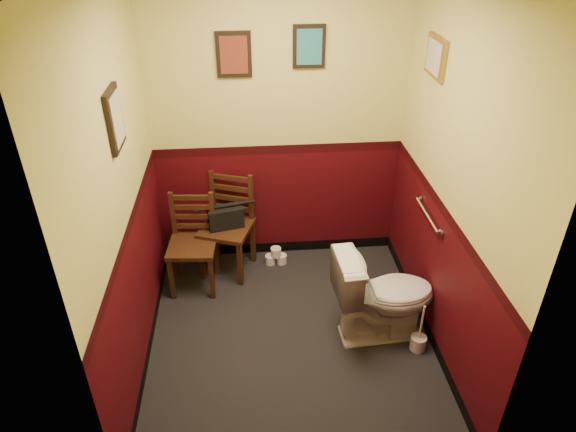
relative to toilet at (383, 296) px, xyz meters
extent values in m
cube|color=black|center=(-0.72, 0.00, -0.39)|extent=(2.20, 2.40, 0.00)
cube|color=#3C070D|center=(-0.72, 1.20, 0.96)|extent=(2.20, 0.00, 2.70)
cube|color=#3C070D|center=(-0.72, -1.20, 0.96)|extent=(2.20, 0.00, 2.70)
cube|color=#3C070D|center=(-1.82, 0.00, 0.96)|extent=(0.00, 2.40, 2.70)
cube|color=#3C070D|center=(0.38, 0.00, 0.96)|extent=(0.00, 2.40, 2.70)
cylinder|color=silver|center=(0.35, 0.25, 0.56)|extent=(0.03, 0.50, 0.03)
cylinder|color=silver|center=(0.37, 0.00, 0.56)|extent=(0.02, 0.06, 0.06)
cylinder|color=silver|center=(0.37, 0.50, 0.56)|extent=(0.02, 0.06, 0.06)
cube|color=black|center=(-1.07, 1.18, 1.56)|extent=(0.28, 0.03, 0.36)
cube|color=maroon|center=(-1.07, 1.16, 1.56)|extent=(0.22, 0.01, 0.30)
cube|color=black|center=(-0.47, 1.18, 1.61)|extent=(0.26, 0.03, 0.34)
cube|color=teal|center=(-0.47, 1.16, 1.61)|extent=(0.20, 0.01, 0.28)
cube|color=black|center=(-1.80, 0.10, 1.46)|extent=(0.03, 0.30, 0.38)
cube|color=#B9B391|center=(-1.79, 0.10, 1.46)|extent=(0.01, 0.24, 0.31)
cube|color=olive|center=(0.36, 0.60, 1.66)|extent=(0.03, 0.34, 0.28)
cube|color=#B9B391|center=(0.35, 0.60, 1.66)|extent=(0.01, 0.28, 0.22)
imported|color=white|center=(0.00, 0.00, 0.00)|extent=(0.82, 0.50, 0.78)
cylinder|color=silver|center=(0.26, -0.20, -0.33)|extent=(0.12, 0.12, 0.12)
cylinder|color=silver|center=(0.26, -0.20, -0.12)|extent=(0.02, 0.02, 0.34)
cube|color=#402413|center=(-1.51, 0.74, 0.05)|extent=(0.43, 0.43, 0.04)
cube|color=#402413|center=(-1.70, 0.58, -0.17)|extent=(0.04, 0.04, 0.43)
cube|color=#402413|center=(-1.67, 0.92, -0.17)|extent=(0.04, 0.04, 0.43)
cube|color=#402413|center=(-1.35, 0.55, -0.17)|extent=(0.04, 0.04, 0.43)
cube|color=#402413|center=(-1.33, 0.90, -0.17)|extent=(0.04, 0.04, 0.43)
cube|color=#402413|center=(-1.67, 0.93, 0.26)|extent=(0.04, 0.04, 0.43)
cube|color=#402413|center=(-1.33, 0.90, 0.26)|extent=(0.04, 0.04, 0.43)
cube|color=#402413|center=(-1.50, 0.91, 0.14)|extent=(0.33, 0.05, 0.04)
cube|color=#402413|center=(-1.50, 0.91, 0.24)|extent=(0.33, 0.05, 0.04)
cube|color=#402413|center=(-1.50, 0.91, 0.33)|extent=(0.33, 0.05, 0.04)
cube|color=#402413|center=(-1.50, 0.91, 0.43)|extent=(0.33, 0.05, 0.04)
cube|color=#402413|center=(-1.22, 0.95, 0.08)|extent=(0.55, 0.55, 0.04)
cube|color=#402413|center=(-1.46, 0.84, -0.16)|extent=(0.05, 0.05, 0.46)
cube|color=#402413|center=(-1.33, 1.19, -0.16)|extent=(0.05, 0.05, 0.46)
cube|color=#402413|center=(-1.11, 0.72, -0.16)|extent=(0.05, 0.05, 0.46)
cube|color=#402413|center=(-0.98, 1.06, -0.16)|extent=(0.05, 0.05, 0.46)
cube|color=#402413|center=(-1.33, 1.19, 0.31)|extent=(0.05, 0.05, 0.46)
cube|color=#402413|center=(-0.98, 1.07, 0.31)|extent=(0.05, 0.05, 0.46)
cube|color=#402413|center=(-1.16, 1.13, 0.18)|extent=(0.34, 0.14, 0.05)
cube|color=#402413|center=(-1.16, 1.13, 0.28)|extent=(0.34, 0.14, 0.05)
cube|color=#402413|center=(-1.16, 1.13, 0.38)|extent=(0.34, 0.14, 0.05)
cube|color=#402413|center=(-1.16, 1.13, 0.49)|extent=(0.34, 0.14, 0.05)
cube|color=black|center=(-1.22, 0.95, 0.19)|extent=(0.34, 0.22, 0.19)
cylinder|color=black|center=(-1.22, 0.95, 0.31)|extent=(0.27, 0.09, 0.03)
cylinder|color=silver|center=(-0.82, 1.01, -0.34)|extent=(0.10, 0.10, 0.09)
cylinder|color=silver|center=(-0.72, 1.01, -0.34)|extent=(0.10, 0.10, 0.09)
cylinder|color=silver|center=(-0.77, 1.00, -0.25)|extent=(0.10, 0.10, 0.09)
camera|label=1|loc=(-1.00, -2.97, 2.61)|focal=32.00mm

